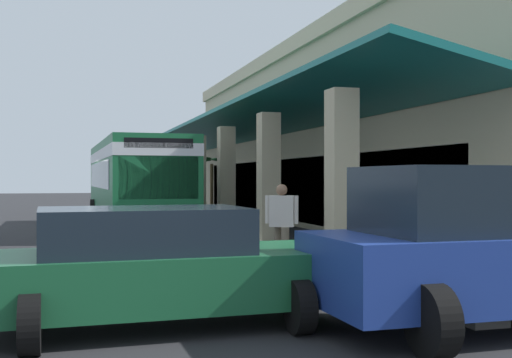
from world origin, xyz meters
TOP-DOWN VIEW (x-y plane):
  - ground at (0.00, 8.00)m, footprint 120.00×120.00m
  - curb_strip at (0.08, 3.05)m, footprint 36.70×0.50m
  - plaza_building at (0.08, 12.68)m, footprint 30.89×15.99m
  - transit_bus at (1.39, 0.44)m, footprint 11.26×2.98m
  - parked_suv_blue at (18.38, 3.23)m, footprint 2.75×4.83m
  - parked_sedan_green at (17.19, -0.87)m, footprint 2.54×4.46m
  - pedestrian at (12.63, 2.28)m, footprint 0.52×0.60m
  - potted_palm at (-4.70, 4.57)m, footprint 1.54×1.52m

SIDE VIEW (x-z plane):
  - ground at x=0.00m, z-range 0.00..0.00m
  - curb_strip at x=0.08m, z-range 0.00..0.12m
  - potted_palm at x=-4.70m, z-range -0.74..2.10m
  - parked_sedan_green at x=17.19m, z-range 0.02..1.49m
  - pedestrian at x=12.63m, z-range 0.11..1.82m
  - parked_suv_blue at x=18.38m, z-range 0.03..2.00m
  - transit_bus at x=1.39m, z-range 0.18..3.52m
  - plaza_building at x=0.08m, z-range 0.00..7.27m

